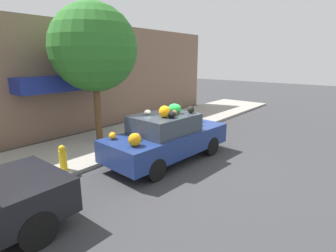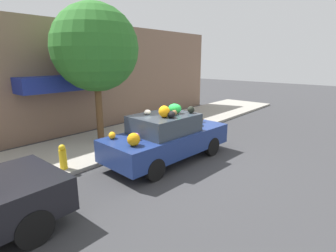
% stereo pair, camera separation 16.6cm
% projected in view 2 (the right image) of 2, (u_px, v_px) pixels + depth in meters
% --- Properties ---
extents(ground_plane, '(60.00, 60.00, 0.00)m').
position_uv_depth(ground_plane, '(166.00, 159.00, 8.26)').
color(ground_plane, '#38383A').
extents(sidewalk_curb, '(24.00, 3.20, 0.11)m').
position_uv_depth(sidewalk_curb, '(112.00, 140.00, 9.95)').
color(sidewalk_curb, '#9E998E').
rests_on(sidewalk_curb, ground).
extents(building_facade, '(18.00, 1.20, 4.54)m').
position_uv_depth(building_facade, '(75.00, 79.00, 10.76)').
color(building_facade, '#846651').
rests_on(building_facade, ground).
extents(street_tree, '(2.97, 2.97, 4.80)m').
position_uv_depth(street_tree, '(95.00, 48.00, 8.96)').
color(street_tree, brown).
rests_on(street_tree, sidewalk_curb).
extents(fire_hydrant, '(0.20, 0.20, 0.70)m').
position_uv_depth(fire_hydrant, '(63.00, 157.00, 7.17)').
color(fire_hydrant, gold).
rests_on(fire_hydrant, sidewalk_curb).
extents(art_car, '(4.19, 1.88, 1.79)m').
position_uv_depth(art_car, '(167.00, 136.00, 7.99)').
color(art_car, navy).
rests_on(art_car, ground).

